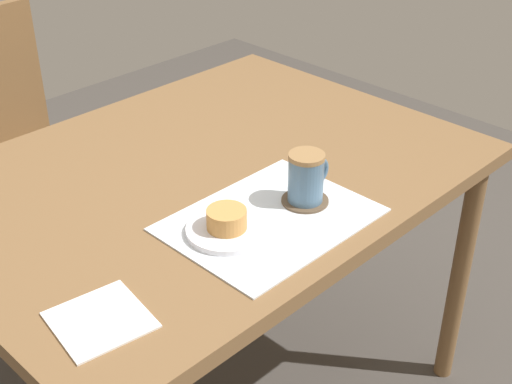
{
  "coord_description": "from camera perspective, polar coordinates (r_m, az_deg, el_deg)",
  "views": [
    {
      "loc": [
        -0.93,
        -1.08,
        1.55
      ],
      "look_at": [
        -0.05,
        -0.21,
        0.8
      ],
      "focal_mm": 50.0,
      "sensor_mm": 36.0,
      "label": 1
    }
  ],
  "objects": [
    {
      "name": "dining_table",
      "position": [
        1.67,
        -4.08,
        -0.43
      ],
      "size": [
        1.22,
        0.9,
        0.75
      ],
      "color": "brown",
      "rests_on": "ground_plane"
    },
    {
      "name": "coffee_coaster",
      "position": [
        1.5,
        3.93,
        -0.69
      ],
      "size": [
        0.1,
        0.1,
        0.0
      ],
      "primitive_type": "cylinder",
      "color": "brown",
      "rests_on": "placemat"
    },
    {
      "name": "paper_napkin",
      "position": [
        1.23,
        -12.36,
        -9.97
      ],
      "size": [
        0.17,
        0.17,
        0.0
      ],
      "primitive_type": "cube",
      "rotation": [
        0.0,
        0.0,
        -0.15
      ],
      "color": "white",
      "rests_on": "dining_table"
    },
    {
      "name": "pastry",
      "position": [
        1.38,
        -2.36,
        -2.17
      ],
      "size": [
        0.08,
        0.08,
        0.04
      ],
      "primitive_type": "cylinder",
      "color": "tan",
      "rests_on": "pastry_plate"
    },
    {
      "name": "coffee_mug",
      "position": [
        1.47,
        4.08,
        1.21
      ],
      "size": [
        0.11,
        0.08,
        0.11
      ],
      "color": "slate",
      "rests_on": "coffee_coaster"
    },
    {
      "name": "pastry_plate",
      "position": [
        1.4,
        -2.34,
        -3.07
      ],
      "size": [
        0.16,
        0.16,
        0.01
      ],
      "primitive_type": "cylinder",
      "color": "white",
      "rests_on": "placemat"
    },
    {
      "name": "wooden_chair",
      "position": [
        2.29,
        -18.59,
        2.54
      ],
      "size": [
        0.45,
        0.45,
        0.95
      ],
      "rotation": [
        0.0,
        0.0,
        3.22
      ],
      "color": "brown",
      "rests_on": "ground_plane"
    },
    {
      "name": "placemat",
      "position": [
        1.44,
        1.13,
        -2.21
      ],
      "size": [
        0.4,
        0.31,
        0.0
      ],
      "primitive_type": "cube",
      "color": "white",
      "rests_on": "dining_table"
    }
  ]
}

